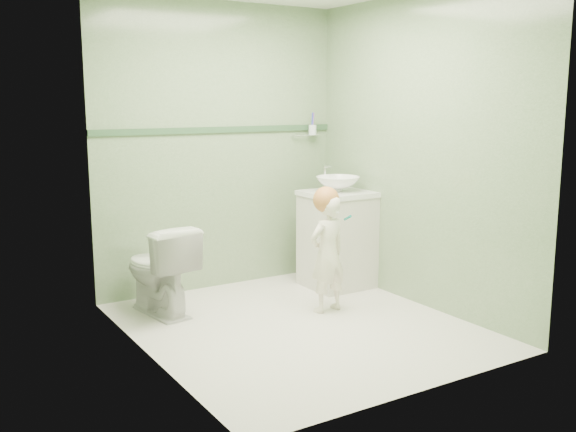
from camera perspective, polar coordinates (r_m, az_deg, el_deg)
ground at (r=4.75m, az=0.97°, el=-9.58°), size 2.50×2.50×0.00m
room_shell at (r=4.49m, az=1.01°, el=5.00°), size 2.50×2.54×2.40m
trim_stripe at (r=5.55m, az=-5.98°, el=7.49°), size 2.20×0.02×0.05m
vanity at (r=5.65m, az=4.30°, el=-2.17°), size 0.52×0.50×0.80m
counter at (r=5.58m, az=4.36°, el=1.95°), size 0.54×0.52×0.04m
basin at (r=5.57m, az=4.37°, el=2.81°), size 0.37×0.37×0.13m
faucet at (r=5.71m, az=3.28°, el=3.81°), size 0.03×0.13×0.18m
cup_holder at (r=5.95m, az=2.08°, el=7.52°), size 0.26×0.07×0.21m
toilet at (r=5.02m, az=-11.20°, el=-4.58°), size 0.48×0.73×0.69m
toddler at (r=4.96m, az=3.46°, el=-3.33°), size 0.35×0.25×0.90m
hair_cap at (r=4.90m, az=3.34°, el=1.43°), size 0.20×0.20×0.20m
teal_toothbrush at (r=4.86m, az=5.12°, el=-0.11°), size 0.11×0.14×0.08m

